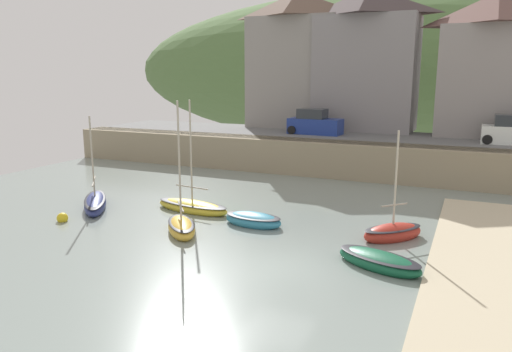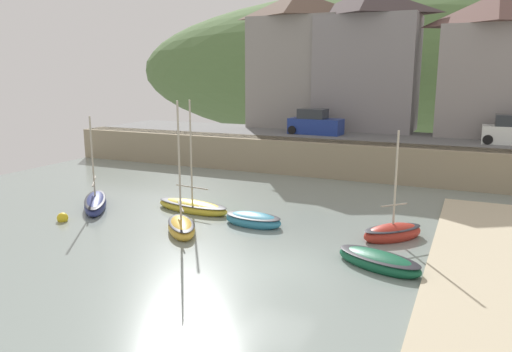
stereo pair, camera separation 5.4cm
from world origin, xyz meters
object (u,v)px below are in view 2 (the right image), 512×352
at_px(sailboat_nearest_shore, 253,220).
at_px(sailboat_tall_mast, 95,203).
at_px(waterfront_building_centre, 367,60).
at_px(motorboat_with_cabin, 192,206).
at_px(rowboat_small_beached, 393,232).
at_px(mooring_buoy, 63,218).
at_px(waterfront_building_left, 297,60).
at_px(sailboat_blue_trim, 379,261).
at_px(waterfront_building_right, 493,64).
at_px(fishing_boat_green, 181,226).
at_px(parked_car_near_slipway, 315,124).

xyz_separation_m(sailboat_nearest_shore, sailboat_tall_mast, (-8.93, -0.69, 0.04)).
relative_size(waterfront_building_centre, motorboat_with_cabin, 1.91).
height_order(rowboat_small_beached, mooring_buoy, rowboat_small_beached).
distance_m(waterfront_building_left, sailboat_blue_trim, 27.58).
bearing_deg(waterfront_building_right, mooring_buoy, -127.71).
xyz_separation_m(waterfront_building_centre, motorboat_with_cabin, (-4.56, -19.96, -7.87)).
bearing_deg(waterfront_building_right, waterfront_building_left, 180.00).
relative_size(sailboat_nearest_shore, motorboat_with_cabin, 0.50).
bearing_deg(fishing_boat_green, sailboat_blue_trim, 47.12).
height_order(sailboat_nearest_shore, fishing_boat_green, fishing_boat_green).
xyz_separation_m(motorboat_with_cabin, mooring_buoy, (-4.78, -4.15, -0.10)).
distance_m(waterfront_building_left, parked_car_near_slipway, 7.43).
xyz_separation_m(waterfront_building_centre, mooring_buoy, (-9.34, -24.11, -7.97)).
distance_m(waterfront_building_right, sailboat_tall_mast, 29.60).
xyz_separation_m(sailboat_blue_trim, rowboat_small_beached, (-0.04, 3.43, 0.06)).
bearing_deg(fishing_boat_green, waterfront_building_centre, 132.13).
bearing_deg(motorboat_with_cabin, sailboat_blue_trim, -12.36).
bearing_deg(mooring_buoy, parked_car_near_slipway, 71.79).
xyz_separation_m(sailboat_blue_trim, parked_car_near_slipway, (-8.57, 19.14, 2.97)).
distance_m(sailboat_blue_trim, sailboat_nearest_shore, 6.95).
relative_size(sailboat_blue_trim, sailboat_nearest_shore, 1.23).
relative_size(waterfront_building_right, sailboat_tall_mast, 2.05).
bearing_deg(sailboat_tall_mast, waterfront_building_centre, 116.75).
height_order(sailboat_nearest_shore, motorboat_with_cabin, motorboat_with_cabin).
height_order(waterfront_building_left, mooring_buoy, waterfront_building_left).
xyz_separation_m(sailboat_blue_trim, fishing_boat_green, (-8.83, 0.42, 0.06)).
bearing_deg(waterfront_building_centre, rowboat_small_beached, -74.40).
bearing_deg(parked_car_near_slipway, waterfront_building_left, 128.63).
height_order(sailboat_nearest_shore, parked_car_near_slipway, parked_car_near_slipway).
height_order(sailboat_tall_mast, parked_car_near_slipway, sailboat_tall_mast).
bearing_deg(sailboat_blue_trim, motorboat_with_cabin, -178.22).
bearing_deg(mooring_buoy, sailboat_tall_mast, 95.98).
relative_size(waterfront_building_left, motorboat_with_cabin, 1.93).
height_order(waterfront_building_left, motorboat_with_cabin, waterfront_building_left).
xyz_separation_m(motorboat_with_cabin, parked_car_near_slipway, (1.67, 15.46, 2.95)).
xyz_separation_m(waterfront_building_left, waterfront_building_centre, (6.09, -0.00, -0.06)).
height_order(waterfront_building_centre, sailboat_nearest_shore, waterfront_building_centre).
bearing_deg(sailboat_tall_mast, rowboat_small_beached, 55.77).
bearing_deg(fishing_boat_green, sailboat_nearest_shore, 93.72).
relative_size(sailboat_blue_trim, rowboat_small_beached, 0.74).
height_order(fishing_boat_green, parked_car_near_slipway, fishing_boat_green).
relative_size(rowboat_small_beached, parked_car_near_slipway, 1.17).
relative_size(waterfront_building_right, sailboat_nearest_shore, 3.50).
bearing_deg(rowboat_small_beached, motorboat_with_cabin, 131.15).
height_order(sailboat_blue_trim, fishing_boat_green, fishing_boat_green).
xyz_separation_m(waterfront_building_right, sailboat_nearest_shore, (-9.98, -20.85, -7.43)).
xyz_separation_m(sailboat_blue_trim, mooring_buoy, (-15.03, -0.47, -0.08)).
height_order(waterfront_building_left, parked_car_near_slipway, waterfront_building_left).
height_order(waterfront_building_right, sailboat_nearest_shore, waterfront_building_right).
distance_m(waterfront_building_left, waterfront_building_centre, 6.09).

